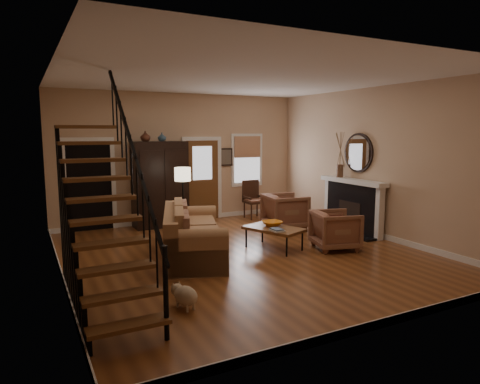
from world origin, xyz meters
name	(u,v)px	position (x,y,z in m)	size (l,w,h in m)	color
room	(191,170)	(-0.41, 1.76, 1.51)	(7.00, 7.33, 3.30)	brown
staircase	(103,188)	(-2.78, -1.30, 1.60)	(0.94, 2.80, 3.20)	brown
fireplace	(354,201)	(3.13, 0.50, 0.74)	(0.33, 1.95, 2.30)	black
armoire	(160,184)	(-0.70, 3.15, 1.05)	(1.30, 0.60, 2.10)	black
vase_a	(145,136)	(-1.05, 3.05, 2.22)	(0.24, 0.24, 0.25)	#4C2619
vase_b	(162,137)	(-0.65, 3.05, 2.21)	(0.20, 0.20, 0.21)	#334C60
sofa	(193,234)	(-0.94, 0.27, 0.45)	(1.04, 2.40, 0.89)	#9F7048
coffee_table	(274,238)	(0.69, 0.07, 0.22)	(0.67, 1.15, 0.44)	brown
bowl	(272,223)	(0.74, 0.22, 0.49)	(0.39, 0.39, 0.10)	orange
books	(277,230)	(0.57, -0.23, 0.47)	(0.21, 0.29, 0.05)	beige
armchair_left	(335,230)	(1.79, -0.48, 0.38)	(0.82, 0.85, 0.77)	brown
armchair_right	(285,211)	(1.88, 1.49, 0.43)	(0.91, 0.94, 0.85)	brown
floor_lamp	(183,203)	(-0.57, 1.85, 0.78)	(0.36, 0.36, 1.55)	black
side_chair	(254,200)	(1.85, 2.95, 0.51)	(0.54, 0.54, 1.02)	#321B10
dog	(186,297)	(-1.88, -1.89, 0.16)	(0.26, 0.43, 0.32)	tan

